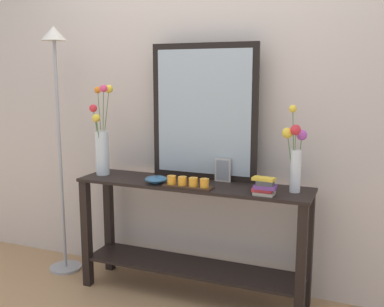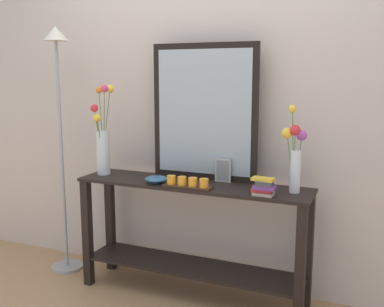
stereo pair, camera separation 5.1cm
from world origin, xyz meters
name	(u,v)px [view 2 (the right image)]	position (x,y,z in m)	size (l,w,h in m)	color
ground_plane	(192,296)	(0.00, 0.00, -0.01)	(7.00, 6.00, 0.02)	#A87F56
wall_back	(209,93)	(0.00, 0.30, 1.35)	(6.40, 0.08, 2.70)	beige
console_table	(192,228)	(0.00, 0.00, 0.47)	(1.55, 0.36, 0.78)	black
mirror_leaning	(204,112)	(0.02, 0.15, 1.23)	(0.73, 0.03, 0.90)	black
tall_vase_left	(103,141)	(-0.68, 0.00, 1.02)	(0.19, 0.20, 0.63)	silver
vase_right	(295,154)	(0.65, 0.02, 1.01)	(0.14, 0.14, 0.52)	silver
candle_tray	(187,183)	(0.02, -0.12, 0.81)	(0.32, 0.09, 0.07)	#382316
picture_frame_small	(223,170)	(0.17, 0.11, 0.86)	(0.11, 0.01, 0.16)	#B7B2AD
decorative_bowl	(156,179)	(-0.21, -0.09, 0.80)	(0.15, 0.15, 0.05)	#2D5B84
book_stack	(264,187)	(0.50, -0.11, 0.83)	(0.14, 0.10, 0.11)	#B2A893
floor_lamp	(59,110)	(-1.06, 0.01, 1.22)	(0.24, 0.24, 1.81)	#9E9EA3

